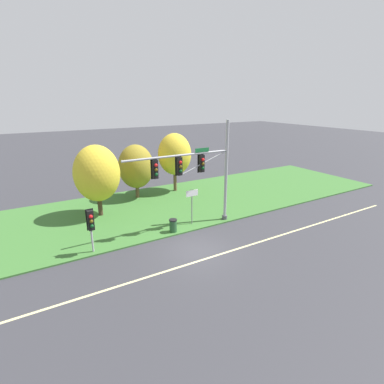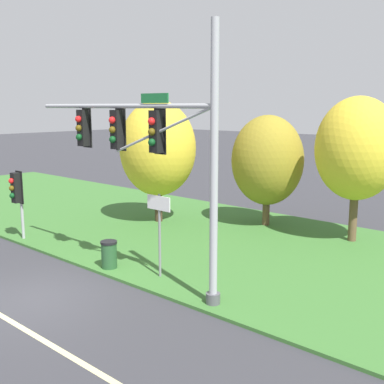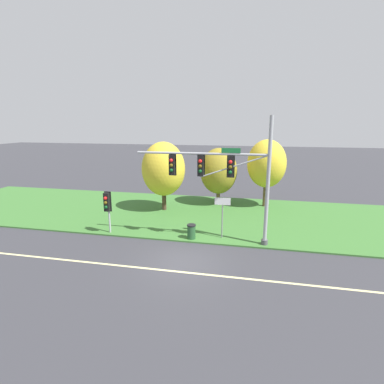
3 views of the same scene
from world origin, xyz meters
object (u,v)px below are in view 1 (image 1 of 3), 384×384
pedestrian_signal_near_kerb (91,222)px  tree_left_of_mast (136,167)px  route_sign_post (192,201)px  tree_behind_signpost (175,154)px  tree_nearest_road (97,174)px  traffic_signal_mast (199,169)px  trash_bin (173,225)px

pedestrian_signal_near_kerb → tree_left_of_mast: size_ratio=0.56×
route_sign_post → tree_behind_signpost: bearing=70.8°
tree_nearest_road → tree_behind_signpost: tree_behind_signpost is taller
traffic_signal_mast → pedestrian_signal_near_kerb: size_ratio=2.87×
traffic_signal_mast → trash_bin: 4.36m
tree_left_of_mast → trash_bin: 8.97m
route_sign_post → tree_left_of_mast: bearing=98.8°
traffic_signal_mast → route_sign_post: size_ratio=3.02×
traffic_signal_mast → tree_behind_signpost: (2.62, 8.67, -0.57)m
traffic_signal_mast → tree_behind_signpost: bearing=73.2°
tree_nearest_road → tree_behind_signpost: 8.77m
tree_left_of_mast → tree_behind_signpost: size_ratio=0.87×
tree_left_of_mast → tree_behind_signpost: tree_behind_signpost is taller
traffic_signal_mast → trash_bin: (-2.08, -0.01, -3.83)m
traffic_signal_mast → trash_bin: traffic_signal_mast is taller
route_sign_post → tree_left_of_mast: tree_left_of_mast is taller
pedestrian_signal_near_kerb → route_sign_post: 7.47m
route_sign_post → trash_bin: 2.36m
traffic_signal_mast → tree_nearest_road: size_ratio=1.43×
pedestrian_signal_near_kerb → trash_bin: (5.56, 0.22, -1.53)m
tree_nearest_road → traffic_signal_mast: bearing=-45.7°
tree_behind_signpost → traffic_signal_mast: bearing=-106.8°
route_sign_post → trash_bin: (-1.87, -0.55, -1.34)m
route_sign_post → tree_behind_signpost: 8.82m
pedestrian_signal_near_kerb → tree_nearest_road: tree_nearest_road is taller
pedestrian_signal_near_kerb → trash_bin: bearing=2.2°
route_sign_post → tree_nearest_road: 7.75m
tree_nearest_road → tree_left_of_mast: 5.06m
route_sign_post → trash_bin: bearing=-163.6°
traffic_signal_mast → tree_nearest_road: traffic_signal_mast is taller
tree_nearest_road → route_sign_post: bearing=-44.0°
pedestrian_signal_near_kerb → trash_bin: pedestrian_signal_near_kerb is taller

